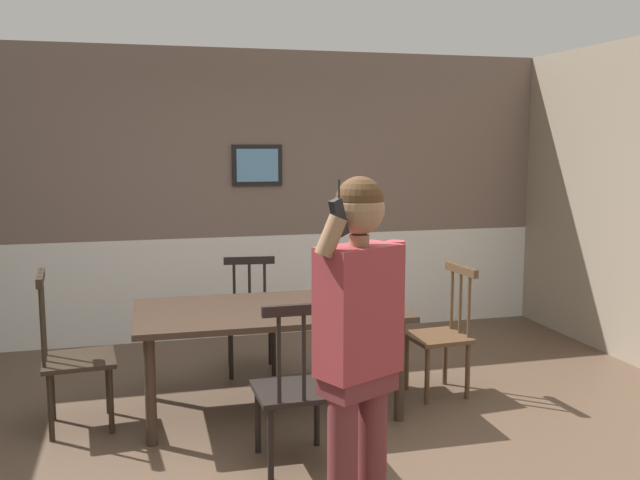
{
  "coord_description": "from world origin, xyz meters",
  "views": [
    {
      "loc": [
        -0.84,
        -3.83,
        1.88
      ],
      "look_at": [
        0.08,
        -0.34,
        1.38
      ],
      "focal_mm": 39.59,
      "sensor_mm": 36.0,
      "label": 1
    }
  ],
  "objects_px": {
    "dining_table": "(269,318)",
    "chair_by_doorway": "(442,333)",
    "chair_at_table_head": "(296,387)",
    "chair_near_window": "(251,316)",
    "person_figure": "(360,338)",
    "chair_opposite_corner": "(72,355)"
  },
  "relations": [
    {
      "from": "chair_near_window",
      "to": "chair_by_doorway",
      "type": "distance_m",
      "value": 1.58
    },
    {
      "from": "chair_near_window",
      "to": "chair_by_doorway",
      "type": "height_order",
      "value": "chair_by_doorway"
    },
    {
      "from": "chair_near_window",
      "to": "person_figure",
      "type": "height_order",
      "value": "person_figure"
    },
    {
      "from": "dining_table",
      "to": "chair_at_table_head",
      "type": "distance_m",
      "value": 0.92
    },
    {
      "from": "dining_table",
      "to": "chair_near_window",
      "type": "xyz_separation_m",
      "value": [
        0.02,
        0.9,
        -0.2
      ]
    },
    {
      "from": "dining_table",
      "to": "chair_at_table_head",
      "type": "height_order",
      "value": "chair_at_table_head"
    },
    {
      "from": "chair_near_window",
      "to": "person_figure",
      "type": "distance_m",
      "value": 2.72
    },
    {
      "from": "chair_opposite_corner",
      "to": "dining_table",
      "type": "bearing_deg",
      "value": 84.89
    },
    {
      "from": "dining_table",
      "to": "person_figure",
      "type": "relative_size",
      "value": 1.07
    },
    {
      "from": "chair_near_window",
      "to": "chair_opposite_corner",
      "type": "height_order",
      "value": "chair_opposite_corner"
    },
    {
      "from": "chair_near_window",
      "to": "dining_table",
      "type": "bearing_deg",
      "value": 95.44
    },
    {
      "from": "chair_by_doorway",
      "to": "dining_table",
      "type": "bearing_deg",
      "value": 85.03
    },
    {
      "from": "chair_near_window",
      "to": "chair_by_doorway",
      "type": "xyz_separation_m",
      "value": [
        1.29,
        -0.91,
        0.01
      ]
    },
    {
      "from": "chair_near_window",
      "to": "person_figure",
      "type": "xyz_separation_m",
      "value": [
        0.07,
        -2.67,
        0.54
      ]
    },
    {
      "from": "person_figure",
      "to": "chair_opposite_corner",
      "type": "bearing_deg",
      "value": -78.01
    },
    {
      "from": "dining_table",
      "to": "chair_near_window",
      "type": "distance_m",
      "value": 0.92
    },
    {
      "from": "chair_at_table_head",
      "to": "chair_opposite_corner",
      "type": "distance_m",
      "value": 1.59
    },
    {
      "from": "dining_table",
      "to": "chair_at_table_head",
      "type": "xyz_separation_m",
      "value": [
        -0.01,
        -0.9,
        -0.18
      ]
    },
    {
      "from": "chair_by_doorway",
      "to": "chair_at_table_head",
      "type": "bearing_deg",
      "value": 119.54
    },
    {
      "from": "chair_by_doorway",
      "to": "chair_opposite_corner",
      "type": "distance_m",
      "value": 2.62
    },
    {
      "from": "dining_table",
      "to": "chair_by_doorway",
      "type": "xyz_separation_m",
      "value": [
        1.31,
        -0.01,
        -0.2
      ]
    },
    {
      "from": "dining_table",
      "to": "person_figure",
      "type": "distance_m",
      "value": 1.81
    }
  ]
}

